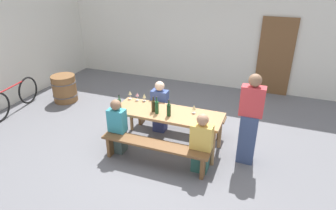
{
  "coord_description": "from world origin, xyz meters",
  "views": [
    {
      "loc": [
        1.76,
        -4.6,
        3.25
      ],
      "look_at": [
        0.0,
        0.0,
        0.9
      ],
      "focal_mm": 31.05,
      "sensor_mm": 36.0,
      "label": 1
    }
  ],
  "objects_px": {
    "wine_bottle_0": "(157,107)",
    "wine_bottle_3": "(169,110)",
    "wooden_door": "(275,57)",
    "wine_glass_4": "(137,95)",
    "wine_glass_0": "(130,93)",
    "wine_glass_1": "(194,108)",
    "bench_near": "(155,148)",
    "seated_guest_far_0": "(160,108)",
    "bench_far": "(179,115)",
    "wine_bottle_2": "(153,106)",
    "wine_barrel": "(65,88)",
    "standing_host": "(250,121)",
    "seated_guest_near_1": "(201,144)",
    "wine_glass_2": "(144,96)",
    "wine_glass_3": "(169,107)",
    "wine_bottle_1": "(119,104)",
    "tasting_table": "(168,116)",
    "seated_guest_near_0": "(118,127)",
    "parked_bicycle_0": "(14,98)"
  },
  "relations": [
    {
      "from": "wine_bottle_0",
      "to": "wine_bottle_3",
      "type": "xyz_separation_m",
      "value": [
        0.25,
        -0.02,
        -0.01
      ]
    },
    {
      "from": "wooden_door",
      "to": "wine_glass_4",
      "type": "relative_size",
      "value": 12.03
    },
    {
      "from": "wooden_door",
      "to": "wine_glass_0",
      "type": "relative_size",
      "value": 11.77
    },
    {
      "from": "wine_glass_1",
      "to": "bench_near",
      "type": "bearing_deg",
      "value": -120.11
    },
    {
      "from": "wooden_door",
      "to": "seated_guest_far_0",
      "type": "relative_size",
      "value": 1.85
    },
    {
      "from": "bench_far",
      "to": "wine_bottle_2",
      "type": "xyz_separation_m",
      "value": [
        -0.27,
        -0.73,
        0.51
      ]
    },
    {
      "from": "wine_barrel",
      "to": "standing_host",
      "type": "bearing_deg",
      "value": -11.8
    },
    {
      "from": "standing_host",
      "to": "seated_guest_near_1",
      "type": "bearing_deg",
      "value": 38.26
    },
    {
      "from": "wine_glass_2",
      "to": "seated_guest_far_0",
      "type": "xyz_separation_m",
      "value": [
        0.26,
        0.21,
        -0.32
      ]
    },
    {
      "from": "wine_glass_3",
      "to": "wine_glass_1",
      "type": "bearing_deg",
      "value": 14.76
    },
    {
      "from": "bench_near",
      "to": "wine_barrel",
      "type": "bearing_deg",
      "value": 152.77
    },
    {
      "from": "standing_host",
      "to": "wine_bottle_1",
      "type": "bearing_deg",
      "value": 5.68
    },
    {
      "from": "wine_glass_1",
      "to": "seated_guest_far_0",
      "type": "relative_size",
      "value": 0.14
    },
    {
      "from": "bench_near",
      "to": "bench_far",
      "type": "distance_m",
      "value": 1.33
    },
    {
      "from": "tasting_table",
      "to": "wine_glass_2",
      "type": "xyz_separation_m",
      "value": [
        -0.64,
        0.3,
        0.2
      ]
    },
    {
      "from": "wine_bottle_3",
      "to": "seated_guest_far_0",
      "type": "bearing_deg",
      "value": 124.65
    },
    {
      "from": "tasting_table",
      "to": "seated_guest_far_0",
      "type": "relative_size",
      "value": 1.84
    },
    {
      "from": "wine_bottle_0",
      "to": "seated_guest_far_0",
      "type": "height_order",
      "value": "seated_guest_far_0"
    },
    {
      "from": "wine_bottle_1",
      "to": "seated_guest_far_0",
      "type": "bearing_deg",
      "value": 52.62
    },
    {
      "from": "wine_bottle_2",
      "to": "wine_glass_3",
      "type": "height_order",
      "value": "wine_bottle_2"
    },
    {
      "from": "seated_guest_near_0",
      "to": "parked_bicycle_0",
      "type": "bearing_deg",
      "value": 79.76
    },
    {
      "from": "wine_bottle_2",
      "to": "wine_bottle_3",
      "type": "bearing_deg",
      "value": -11.31
    },
    {
      "from": "wine_bottle_0",
      "to": "seated_guest_near_1",
      "type": "xyz_separation_m",
      "value": [
        0.98,
        -0.4,
        -0.36
      ]
    },
    {
      "from": "wooden_door",
      "to": "parked_bicycle_0",
      "type": "relative_size",
      "value": 1.2
    },
    {
      "from": "wine_glass_1",
      "to": "seated_guest_far_0",
      "type": "bearing_deg",
      "value": 156.59
    },
    {
      "from": "seated_guest_far_0",
      "to": "wine_barrel",
      "type": "xyz_separation_m",
      "value": [
        -2.95,
        0.54,
        -0.19
      ]
    },
    {
      "from": "wine_glass_4",
      "to": "seated_guest_near_1",
      "type": "relative_size",
      "value": 0.16
    },
    {
      "from": "wooden_door",
      "to": "seated_guest_near_0",
      "type": "distance_m",
      "value": 4.82
    },
    {
      "from": "wine_glass_0",
      "to": "wine_barrel",
      "type": "relative_size",
      "value": 0.25
    },
    {
      "from": "tasting_table",
      "to": "wine_bottle_2",
      "type": "height_order",
      "value": "wine_bottle_2"
    },
    {
      "from": "bench_near",
      "to": "wine_glass_3",
      "type": "height_order",
      "value": "wine_glass_3"
    },
    {
      "from": "wine_bottle_2",
      "to": "standing_host",
      "type": "height_order",
      "value": "standing_host"
    },
    {
      "from": "wine_bottle_1",
      "to": "wine_bottle_3",
      "type": "distance_m",
      "value": 1.0
    },
    {
      "from": "seated_guest_near_1",
      "to": "wine_glass_1",
      "type": "bearing_deg",
      "value": 26.84
    },
    {
      "from": "wine_bottle_1",
      "to": "wine_barrel",
      "type": "xyz_separation_m",
      "value": [
        -2.4,
        1.25,
        -0.51
      ]
    },
    {
      "from": "seated_guest_near_1",
      "to": "tasting_table",
      "type": "bearing_deg",
      "value": 57.38
    },
    {
      "from": "bench_near",
      "to": "wine_bottle_3",
      "type": "relative_size",
      "value": 6.15
    },
    {
      "from": "bench_near",
      "to": "wine_glass_3",
      "type": "xyz_separation_m",
      "value": [
        0.01,
        0.69,
        0.5
      ]
    },
    {
      "from": "wine_bottle_0",
      "to": "wine_glass_2",
      "type": "height_order",
      "value": "wine_bottle_0"
    },
    {
      "from": "tasting_table",
      "to": "seated_guest_near_1",
      "type": "distance_m",
      "value": 0.96
    },
    {
      "from": "bench_near",
      "to": "seated_guest_far_0",
      "type": "distance_m",
      "value": 1.25
    },
    {
      "from": "wine_bottle_3",
      "to": "seated_guest_far_0",
      "type": "xyz_separation_m",
      "value": [
        -0.45,
        0.65,
        -0.33
      ]
    },
    {
      "from": "wine_glass_4",
      "to": "bench_far",
      "type": "bearing_deg",
      "value": 25.75
    },
    {
      "from": "wine_glass_1",
      "to": "parked_bicycle_0",
      "type": "xyz_separation_m",
      "value": [
        -4.52,
        -0.07,
        -0.49
      ]
    },
    {
      "from": "seated_guest_near_0",
      "to": "standing_host",
      "type": "distance_m",
      "value": 2.41
    },
    {
      "from": "standing_host",
      "to": "wine_barrel",
      "type": "bearing_deg",
      "value": -11.8
    },
    {
      "from": "wine_glass_3",
      "to": "bench_near",
      "type": "bearing_deg",
      "value": -90.63
    },
    {
      "from": "wine_glass_3",
      "to": "wine_barrel",
      "type": "distance_m",
      "value": 3.52
    },
    {
      "from": "wine_glass_3",
      "to": "seated_guest_far_0",
      "type": "height_order",
      "value": "seated_guest_far_0"
    },
    {
      "from": "tasting_table",
      "to": "seated_guest_far_0",
      "type": "height_order",
      "value": "seated_guest_far_0"
    }
  ]
}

